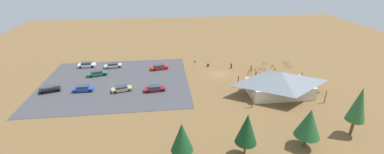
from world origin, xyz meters
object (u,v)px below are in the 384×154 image
object	(u,v)px
car_green_end_stall	(97,73)
car_maroon_inner_stall	(155,88)
bicycle_orange_by_bin	(263,69)
visitor_near_lot	(256,74)
trash_bin	(208,65)
car_blue_near_entry	(83,89)
bicycle_purple_yard_left	(250,73)
bicycle_teal_edge_south	(272,66)
bicycle_yellow_lone_east	(257,69)
bicycle_blue_yard_center	(267,72)
bicycle_white_mid_cluster	(265,64)
car_red_front_row	(159,67)
car_silver_far_end	(113,65)
visitor_crossing_yard	(231,66)
bicycle_red_near_porch	(262,74)
bicycle_silver_trailside	(288,67)
pine_far_west	(247,129)
pine_center	(309,123)
pine_far_east	(182,137)
bicycle_green_yard_right	(286,63)
bicycle_black_lone_west	(275,70)
car_tan_aisle_side	(122,89)
car_white_back_corner	(87,65)
bike_pavilion	(280,82)
car_black_mid_lot	(50,89)
lot_sign	(195,63)
pine_east	(359,105)
visitor_at_bikes	(251,68)

from	to	relation	value
car_green_end_stall	car_maroon_inner_stall	world-z (taller)	car_maroon_inner_stall
bicycle_orange_by_bin	visitor_near_lot	xyz separation A→B (m)	(3.64, 4.27, 0.57)
trash_bin	car_blue_near_entry	distance (m)	32.86
bicycle_purple_yard_left	bicycle_teal_edge_south	size ratio (longest dim) A/B	1.09
bicycle_yellow_lone_east	bicycle_blue_yard_center	distance (m)	3.13
bicycle_yellow_lone_east	bicycle_white_mid_cluster	bearing A→B (deg)	-133.88
car_red_front_row	car_silver_far_end	bearing A→B (deg)	-12.60
car_silver_far_end	visitor_crossing_yard	distance (m)	32.65
bicycle_orange_by_bin	bicycle_blue_yard_center	distance (m)	2.43
bicycle_red_near_porch	bicycle_teal_edge_south	bearing A→B (deg)	-135.36
car_blue_near_entry	car_maroon_inner_stall	bearing A→B (deg)	173.70
bicycle_silver_trailside	bicycle_yellow_lone_east	distance (m)	9.32
pine_far_west	pine_center	distance (m)	10.05
pine_far_east	bicycle_white_mid_cluster	world-z (taller)	pine_far_east
pine_far_east	bicycle_green_yard_right	distance (m)	48.81
car_green_end_stall	car_maroon_inner_stall	distance (m)	18.13
bicycle_red_near_porch	car_silver_far_end	bearing A→B (deg)	-14.27
pine_far_west	bicycle_blue_yard_center	bearing A→B (deg)	-117.28
bicycle_silver_trailside	bicycle_teal_edge_south	world-z (taller)	bicycle_silver_trailside
pine_far_west	bicycle_black_lone_west	distance (m)	36.83
bicycle_teal_edge_south	car_tan_aisle_side	distance (m)	40.97
car_tan_aisle_side	pine_far_east	bearing A→B (deg)	115.79
bicycle_blue_yard_center	car_white_back_corner	world-z (taller)	car_white_back_corner
bike_pavilion	pine_center	size ratio (longest dim) A/B	2.38
car_silver_far_end	visitor_crossing_yard	size ratio (longest dim) A/B	3.01
bicycle_white_mid_cluster	car_black_mid_lot	distance (m)	55.38
pine_far_east	bicycle_orange_by_bin	size ratio (longest dim) A/B	4.11
bicycle_blue_yard_center	car_tan_aisle_side	xyz separation A→B (m)	(36.36, 5.81, 0.31)
bicycle_purple_yard_left	bicycle_blue_yard_center	xyz separation A→B (m)	(-4.52, 0.26, -0.03)
bike_pavilion	car_white_back_corner	bearing A→B (deg)	-25.61
bike_pavilion	car_blue_near_entry	bearing A→B (deg)	-8.73
bicycle_red_near_porch	car_silver_far_end	world-z (taller)	car_silver_far_end
pine_far_west	bicycle_orange_by_bin	world-z (taller)	pine_far_west
lot_sign	car_white_back_corner	size ratio (longest dim) A/B	0.47
bicycle_purple_yard_left	bicycle_blue_yard_center	size ratio (longest dim) A/B	1.17
pine_east	bicycle_orange_by_bin	size ratio (longest dim) A/B	5.67
trash_bin	car_green_end_stall	size ratio (longest dim) A/B	0.18
visitor_at_bikes	bicycle_teal_edge_south	bearing A→B (deg)	-165.84
car_tan_aisle_side	visitor_near_lot	world-z (taller)	visitor_near_lot
trash_bin	bicycle_white_mid_cluster	distance (m)	16.34
bicycle_orange_by_bin	visitor_crossing_yard	distance (m)	8.59
trash_bin	pine_center	xyz separation A→B (m)	(-8.90, 36.03, 3.92)
pine_center	bicycle_white_mid_cluster	world-z (taller)	pine_center
car_green_end_stall	car_maroon_inner_stall	xyz separation A→B (m)	(-14.69, 10.62, -0.00)
bike_pavilion	pine_far_west	world-z (taller)	pine_far_west
bicycle_blue_yard_center	car_tan_aisle_side	world-z (taller)	car_tan_aisle_side
trash_bin	car_green_end_stall	xyz separation A→B (m)	(29.39, 3.03, 0.27)
bicycle_orange_by_bin	car_maroon_inner_stall	distance (m)	30.40
car_silver_far_end	bicycle_silver_trailside	bearing A→B (deg)	172.93
trash_bin	car_tan_aisle_side	size ratio (longest dim) A/B	0.19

